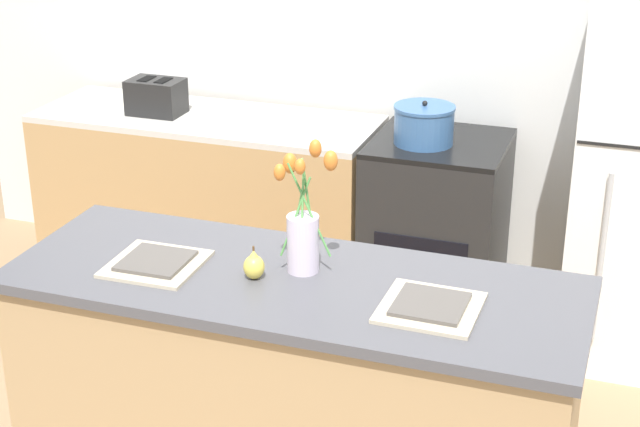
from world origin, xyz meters
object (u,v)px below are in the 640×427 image
flower_vase (303,227)px  pear_figurine (254,266)px  cooking_pot (424,125)px  stove_range (435,232)px  plate_setting_right (430,306)px  plate_setting_left (156,263)px  toaster (156,97)px

flower_vase → pear_figurine: 0.19m
pear_figurine → cooking_pot: 1.58m
stove_range → flower_vase: (-0.09, -1.53, 0.64)m
cooking_pot → plate_setting_right: bearing=-75.7°
pear_figurine → cooking_pot: (0.15, 1.57, 0.00)m
flower_vase → plate_setting_left: bearing=-164.6°
pear_figurine → flower_vase: bearing=39.7°
pear_figurine → cooking_pot: size_ratio=0.40×
stove_range → plate_setting_right: size_ratio=3.13×
flower_vase → plate_setting_right: flower_vase is taller
plate_setting_right → plate_setting_left: bearing=180.0°
flower_vase → plate_setting_left: size_ratio=1.46×
stove_range → flower_vase: size_ratio=2.14×
flower_vase → toaster: bearing=131.3°
plate_setting_right → cooking_pot: bearing=104.3°
stove_range → flower_vase: bearing=-93.4°
flower_vase → toaster: (-1.31, 1.49, -0.10)m
stove_range → pear_figurine: (-0.22, -1.63, 0.54)m
stove_range → plate_setting_right: (0.34, -1.65, 0.50)m
flower_vase → plate_setting_right: (0.44, -0.12, -0.14)m
plate_setting_left → toaster: (-0.86, 1.61, 0.03)m
stove_range → toaster: size_ratio=3.21×
stove_range → toaster: 1.50m
toaster → plate_setting_right: bearing=-42.8°
stove_range → toaster: (-1.40, -0.04, 0.54)m
plate_setting_right → cooking_pot: 1.65m
flower_vase → plate_setting_left: 0.49m
plate_setting_left → cooking_pot: size_ratio=1.05×
stove_range → cooking_pot: bearing=-137.1°
plate_setting_right → flower_vase: bearing=164.0°
cooking_pot → toaster: bearing=179.3°
stove_range → cooking_pot: (-0.06, -0.06, 0.54)m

